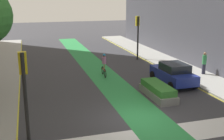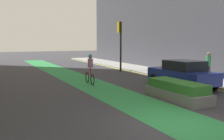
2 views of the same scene
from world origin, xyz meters
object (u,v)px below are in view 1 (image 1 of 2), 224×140
traffic_signal_near_left (24,79)px  traffic_signal_far_right (138,29)px  pedestrian_sidewalk_right_a (204,63)px  median_planter (158,91)px  car_blue_right_far (173,73)px  cyclist_in_lane (104,64)px

traffic_signal_near_left → traffic_signal_far_right: 17.86m
pedestrian_sidewalk_right_a → median_planter: (-5.71, -3.53, -0.65)m
car_blue_right_far → pedestrian_sidewalk_right_a: 3.70m
traffic_signal_far_right → cyclist_in_lane: traffic_signal_far_right is taller
traffic_signal_near_left → car_blue_right_far: size_ratio=0.94×
traffic_signal_far_right → median_planter: size_ratio=1.26×
traffic_signal_far_right → cyclist_in_lane: bearing=-133.2°
traffic_signal_near_left → traffic_signal_far_right: (10.80, 14.23, 0.23)m
traffic_signal_near_left → car_blue_right_far: (10.22, 5.62, -1.99)m
pedestrian_sidewalk_right_a → cyclist_in_lane: bearing=164.7°
traffic_signal_near_left → cyclist_in_lane: 10.98m
car_blue_right_far → traffic_signal_far_right: bearing=86.1°
traffic_signal_near_left → traffic_signal_far_right: bearing=52.8°
median_planter → car_blue_right_far: bearing=44.3°
traffic_signal_far_right → cyclist_in_lane: size_ratio=2.33×
car_blue_right_far → median_planter: car_blue_right_far is taller
median_planter → traffic_signal_far_right: bearing=75.2°
car_blue_right_far → median_planter: (-2.27, -2.21, -0.40)m
car_blue_right_far → pedestrian_sidewalk_right_a: (3.44, 1.32, 0.25)m
cyclist_in_lane → median_planter: size_ratio=0.54×
car_blue_right_far → pedestrian_sidewalk_right_a: pedestrian_sidewalk_right_a is taller
traffic_signal_near_left → median_planter: 8.98m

